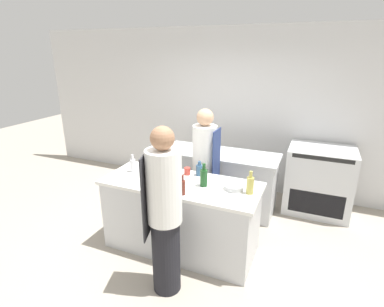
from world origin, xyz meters
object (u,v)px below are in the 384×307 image
Objects in this scene: bottle_wine at (153,168)px; chef_at_stove at (205,168)px; oven_range at (319,180)px; bottle_vinegar at (199,170)px; bowl_mixing_large at (234,187)px; cup at (187,171)px; bottle_olive_oil at (250,185)px; stockpot at (211,145)px; bottle_cooking_oil at (204,177)px; bottle_water at (183,187)px; chef_at_prep_near at (165,213)px; bowl_prep_small at (162,186)px; bottle_sauce at (133,165)px.

chef_at_stove is at bearing 54.73° from bottle_wine.
oven_range is 5.58× the size of bottle_vinegar.
bowl_mixing_large is 2.33× the size of cup.
stockpot is at bearing 125.78° from bottle_olive_oil.
bottle_water is (-0.13, -0.29, -0.02)m from bottle_cooking_oil.
chef_at_prep_near is at bearing -88.72° from bottle_vinegar.
bowl_mixing_large is (-0.91, -1.65, 0.43)m from oven_range.
bottle_water is (-1.39, -1.99, 0.49)m from oven_range.
bowl_prep_small is (0.29, -0.30, -0.06)m from bottle_wine.
chef_at_stove is 0.73m from bottle_cooking_oil.
bottle_vinegar is (-1.42, -1.42, 0.48)m from oven_range.
bottle_olive_oil is 0.87m from cup.
bottle_sauce is (-0.99, 0.05, -0.02)m from bottle_cooking_oil.
bowl_mixing_large is at bearing -49.34° from chef_at_prep_near.
bottle_cooking_oil reaches higher than oven_range.
chef_at_prep_near is at bearing 3.87° from chef_at_stove.
chef_at_prep_near is (-1.40, -2.40, 0.39)m from oven_range.
chef_at_stove reaches higher than bottle_olive_oil.
bowl_prep_small is at bearing -10.06° from chef_at_stove.
oven_range is 3.71× the size of bottle_cooking_oil.
bottle_wine is 1.37× the size of bowl_prep_small.
oven_range is 3.91× the size of bottle_olive_oil.
bottle_wine is (-0.45, -0.63, 0.16)m from chef_at_stove.
bottle_sauce reaches higher than cup.
bottle_olive_oil is 1.09× the size of bottle_wine.
chef_at_stove is 6.43× the size of bottle_olive_oil.
stockpot is at bearing 120.29° from bowl_mixing_large.
stockpot reaches higher than bottle_vinegar.
bottle_sauce is 1.03× the size of bottle_water.
chef_at_stove reaches higher than bowl_mixing_large.
bottle_sauce is (-0.75, -0.62, 0.15)m from chef_at_stove.
bottle_cooking_oil is at bearing -2.61° from bottle_sauce.
chef_at_stove is 1.02m from bottle_olive_oil.
bowl_prep_small is 1.52m from stockpot.
cup is at bearing 164.23° from bowl_mixing_large.
bottle_vinegar is (0.08, -0.39, 0.13)m from chef_at_stove.
bottle_vinegar is 1.04× the size of bowl_prep_small.
stockpot is (-0.36, 1.26, -0.01)m from bottle_cooking_oil.
bottle_wine is 0.88× the size of bottle_cooking_oil.
cup is (0.38, 0.20, -0.05)m from bottle_wine.
bottle_cooking_oil is at bearing -74.01° from stockpot.
cup is at bearing -136.99° from oven_range.
chef_at_prep_near is 0.90m from bowl_mixing_large.
bottle_water reaches higher than oven_range.
bottle_wine is at bearing 179.18° from bottle_olive_oil.
bottle_olive_oil is 0.20m from bowl_mixing_large.
bottle_vinegar is 0.58m from bottle_wine.
bottle_wine is 0.42m from bowl_prep_small.
cup is at bearing 143.17° from bottle_cooking_oil.
bottle_vinegar reaches higher than oven_range.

